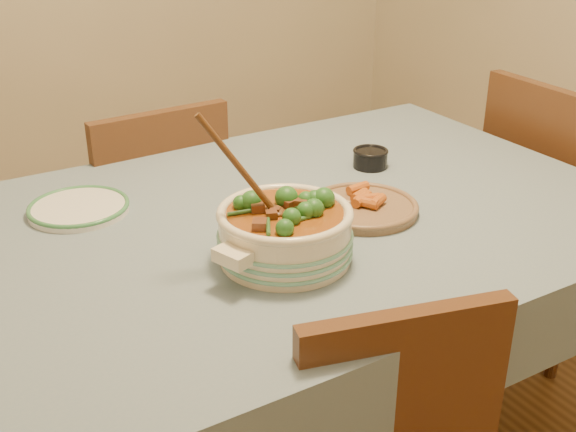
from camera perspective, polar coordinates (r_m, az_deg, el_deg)
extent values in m
cube|color=brown|center=(1.63, -1.13, -1.14)|extent=(1.60, 1.00, 0.05)
cube|color=slate|center=(1.62, -1.14, -0.26)|extent=(1.68, 1.08, 0.01)
cylinder|color=brown|center=(2.49, 8.60, -1.18)|extent=(0.07, 0.07, 0.70)
cylinder|color=beige|center=(1.43, -0.24, -1.61)|extent=(0.33, 0.33, 0.10)
torus|color=beige|center=(1.40, -0.24, 0.25)|extent=(0.27, 0.27, 0.02)
cube|color=beige|center=(1.52, 3.37, 0.83)|extent=(0.06, 0.08, 0.03)
cube|color=beige|center=(1.32, -4.40, -3.22)|extent=(0.06, 0.08, 0.03)
cylinder|color=#8E4A14|center=(1.41, -0.24, 0.01)|extent=(0.23, 0.23, 0.02)
cylinder|color=silver|center=(1.71, -16.20, 0.56)|extent=(0.28, 0.28, 0.02)
torus|color=#397E4B|center=(1.71, -16.23, 0.77)|extent=(0.23, 0.23, 0.01)
cylinder|color=black|center=(1.91, 6.52, 4.49)|extent=(0.11, 0.11, 0.04)
torus|color=black|center=(1.90, 6.55, 5.12)|extent=(0.09, 0.09, 0.01)
cylinder|color=black|center=(1.90, 6.54, 4.87)|extent=(0.08, 0.08, 0.01)
cylinder|color=#836548|center=(1.65, 5.93, 0.58)|extent=(0.31, 0.31, 0.02)
torus|color=#836548|center=(1.65, 5.94, 0.86)|extent=(0.25, 0.25, 0.01)
cube|color=brown|center=(2.34, -11.22, -1.01)|extent=(0.42, 0.42, 0.04)
cube|color=brown|center=(2.09, -9.73, 2.45)|extent=(0.41, 0.06, 0.43)
cylinder|color=brown|center=(2.64, -8.87, -2.91)|extent=(0.04, 0.04, 0.43)
cylinder|color=brown|center=(2.54, -15.98, -4.89)|extent=(0.04, 0.04, 0.43)
cylinder|color=brown|center=(2.36, -5.22, -6.27)|extent=(0.04, 0.04, 0.43)
cylinder|color=brown|center=(2.25, -13.07, -8.71)|extent=(0.04, 0.04, 0.43)
cube|color=brown|center=(1.31, 8.87, -15.02)|extent=(0.38, 0.13, 0.41)
cube|color=brown|center=(2.51, 21.26, 0.09)|extent=(0.44, 0.44, 0.04)
cube|color=brown|center=(2.29, 18.99, 4.22)|extent=(0.05, 0.42, 0.45)
cylinder|color=brown|center=(2.84, 20.25, -1.91)|extent=(0.04, 0.04, 0.45)
cylinder|color=brown|center=(2.39, 20.76, -7.36)|extent=(0.04, 0.04, 0.45)
cylinder|color=brown|center=(2.60, 14.88, -3.75)|extent=(0.04, 0.04, 0.45)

